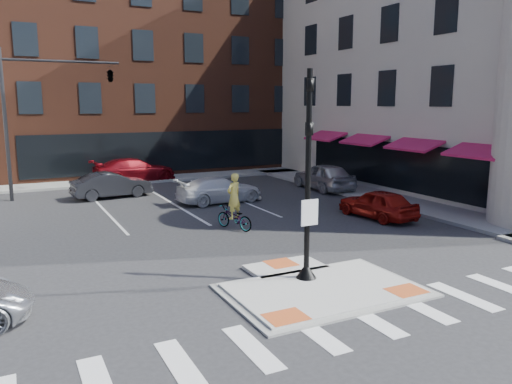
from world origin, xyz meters
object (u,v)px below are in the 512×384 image
bg_car_dark (112,185)px  bg_car_red (134,170)px  red_sedan (378,204)px  bg_car_silver (324,176)px  cyclist (234,211)px  white_pickup (220,190)px

bg_car_dark → bg_car_red: bearing=-32.6°
red_sedan → bg_car_silver: 7.80m
bg_car_dark → cyclist: bearing=-168.2°
bg_car_silver → cyclist: cyclist is taller
white_pickup → bg_car_silver: 7.23m
bg_car_red → cyclist: 14.52m
red_sedan → bg_car_red: bg_car_red is taller
red_sedan → white_pickup: white_pickup is taller
red_sedan → bg_car_silver: size_ratio=0.82×
red_sedan → bg_car_dark: bg_car_dark is taller
white_pickup → bg_car_dark: 6.25m
red_sedan → cyclist: bearing=-14.3°
bg_car_silver → bg_car_dark: bearing=-12.3°
bg_car_dark → red_sedan: bearing=-143.7°
cyclist → bg_car_dark: bearing=-94.1°
white_pickup → bg_car_silver: size_ratio=0.97×
cyclist → bg_car_silver: bearing=-166.4°
white_pickup → bg_car_dark: (-4.82, 3.97, 0.04)m
white_pickup → bg_car_silver: bg_car_silver is taller
bg_car_dark → white_pickup: bearing=-136.0°
bg_car_dark → bg_car_silver: bg_car_silver is taller
red_sedan → cyclist: size_ratio=1.67×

